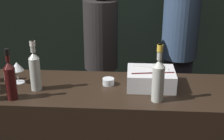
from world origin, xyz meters
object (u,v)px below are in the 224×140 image
Objects in this scene: red_wine_bottle_black_foil at (10,79)px; wine_glass at (17,67)px; rose_wine_bottle at (158,78)px; candle_votive at (108,82)px; person_blond_tee at (101,52)px; white_wine_bottle at (35,69)px; person_in_hoodie at (179,43)px; ice_bin_with_bottles at (151,78)px.

wine_glass is at bearing 101.39° from red_wine_bottle_black_foil.
rose_wine_bottle is (0.91, 0.04, 0.01)m from red_wine_bottle_black_foil.
candle_votive is 1.13m from person_blond_tee.
white_wine_bottle is at bearing -32.83° from wine_glass.
candle_votive is at bearing 148.81° from person_in_hoodie.
person_in_hoodie reaches higher than ice_bin_with_bottles.
candle_votive is at bearing 13.02° from white_wine_bottle.
wine_glass is 0.20m from white_wine_bottle.
person_blond_tee reaches higher than ice_bin_with_bottles.
red_wine_bottle_black_foil is at bearing -156.25° from candle_votive.
rose_wine_bottle is at bearing 162.52° from person_in_hoodie.
rose_wine_bottle is (0.03, -0.22, 0.09)m from ice_bin_with_bottles.
rose_wine_bottle is 0.81m from white_wine_bottle.
person_in_hoodie is 1.04× the size of person_blond_tee.
white_wine_bottle reaches higher than red_wine_bottle_black_foil.
ice_bin_with_bottles is 0.95× the size of white_wine_bottle.
wine_glass is 0.46× the size of red_wine_bottle_black_foil.
wine_glass is 0.09× the size of person_blond_tee.
candle_votive is 0.65m from red_wine_bottle_black_foil.
red_wine_bottle_black_foil is 0.19× the size of person_in_hoodie.
person_in_hoodie is at bearing 74.36° from ice_bin_with_bottles.
candle_votive is 0.51m from white_wine_bottle.
person_in_hoodie is 0.89m from person_blond_tee.
wine_glass reaches higher than candle_votive.
red_wine_bottle_black_foil is 0.98× the size of white_wine_bottle.
white_wine_bottle is (0.11, 0.15, 0.01)m from red_wine_bottle_black_foil.
white_wine_bottle is at bearing 53.24° from red_wine_bottle_black_foil.
person_in_hoodie is at bearing -88.66° from person_blond_tee.
rose_wine_bottle is (0.96, -0.22, 0.04)m from wine_glass.
candle_votive is at bearing 145.35° from rose_wine_bottle.
candle_votive is 0.05× the size of person_blond_tee.
red_wine_bottle_black_foil is 0.91× the size of rose_wine_bottle.
ice_bin_with_bottles is 3.96× the size of candle_votive.
rose_wine_bottle is 1.66m from person_in_hoodie.
red_wine_bottle_black_foil is 0.91m from rose_wine_bottle.
person_blond_tee reaches higher than red_wine_bottle_black_foil.
candle_votive is 0.41m from rose_wine_bottle.
red_wine_bottle_black_foil is at bearing 146.21° from person_blond_tee.
rose_wine_bottle is (0.32, -0.22, 0.13)m from candle_votive.
ice_bin_with_bottles is 0.92m from red_wine_bottle_black_foil.
candle_votive is 1.55m from person_in_hoodie.
ice_bin_with_bottles is at bearing 7.64° from white_wine_bottle.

